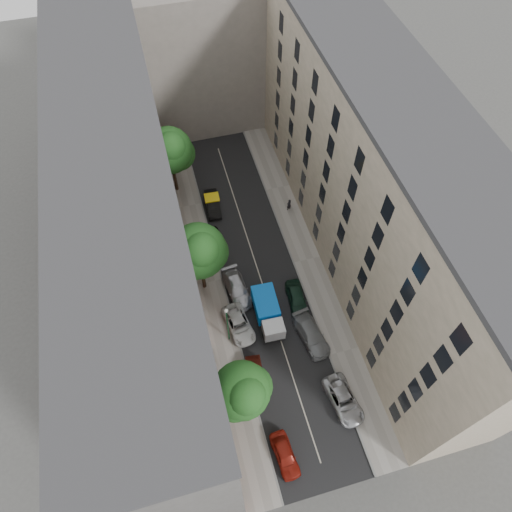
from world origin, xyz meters
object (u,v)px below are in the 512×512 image
object	(u,v)px
car_right_0	(343,400)
lamp_post	(227,322)
tree_mid	(200,253)
car_left_0	(285,455)
car_right_2	(297,298)
car_left_2	(239,325)
car_left_3	(237,288)
tree_near	(243,392)
tarp_truck	(268,312)
car_left_4	(216,242)
car_left_1	(255,377)
pedestrian	(289,205)
tree_far	(170,152)
car_left_5	(213,204)
car_right_1	(311,335)

from	to	relation	value
car_right_0	lamp_post	distance (m)	12.51
tree_mid	lamp_post	size ratio (longest dim) A/B	1.55
car_left_0	car_right_2	xyz separation A→B (m)	(5.60, 13.89, 0.05)
car_left_2	car_right_2	bearing A→B (deg)	3.57
car_left_3	tree_near	xyz separation A→B (m)	(-2.35, -12.17, 5.12)
tarp_truck	car_left_4	world-z (taller)	tarp_truck
tarp_truck	tree_mid	world-z (taller)	tree_mid
car_left_1	pedestrian	xyz separation A→B (m)	(9.17, 18.75, 0.31)
tree_near	tree_mid	bearing A→B (deg)	92.95
tree_far	lamp_post	world-z (taller)	tree_far
car_left_5	tree_near	size ratio (longest dim) A/B	0.51
car_left_3	car_left_1	bearing A→B (deg)	-99.65
car_left_0	car_left_1	bearing A→B (deg)	90.40
car_right_1	pedestrian	size ratio (longest dim) A/B	3.09
car_right_2	tree_mid	distance (m)	11.15
car_left_5	tree_mid	size ratio (longest dim) A/B	0.46
car_left_4	pedestrian	world-z (taller)	pedestrian
tarp_truck	pedestrian	world-z (taller)	tarp_truck
tarp_truck	pedestrian	bearing A→B (deg)	66.42
car_left_2	car_right_1	world-z (taller)	car_right_1
car_left_5	car_right_1	bearing A→B (deg)	-69.99
car_right_2	lamp_post	bearing A→B (deg)	-159.15
car_left_4	pedestrian	distance (m)	9.75
car_left_0	car_right_0	size ratio (longest dim) A/B	0.82
lamp_post	pedestrian	distance (m)	17.94
car_right_0	car_right_2	distance (m)	10.93
car_right_1	lamp_post	world-z (taller)	lamp_post
car_left_1	pedestrian	world-z (taller)	pedestrian
car_left_0	pedestrian	distance (m)	27.21
tarp_truck	tree_near	bearing A→B (deg)	-115.94
car_left_3	tree_far	world-z (taller)	tree_far
car_left_0	lamp_post	xyz separation A→B (m)	(-2.03, 11.64, 3.24)
car_left_0	tree_far	distance (m)	33.04
car_right_1	car_right_2	bearing A→B (deg)	81.90
car_left_5	tree_near	distance (m)	24.73
car_right_1	car_left_2	bearing A→B (deg)	146.29
car_left_2	tree_mid	size ratio (longest dim) A/B	0.51
car_left_4	tree_far	bearing A→B (deg)	102.69
car_right_0	tree_near	bearing A→B (deg)	163.76
car_left_0	pedestrian	size ratio (longest dim) A/B	2.43
car_left_0	car_left_1	distance (m)	7.12
pedestrian	car_left_5	bearing A→B (deg)	-40.78
car_left_1	tree_mid	distance (m)	12.58
lamp_post	car_right_1	bearing A→B (deg)	-14.18
tarp_truck	car_left_5	world-z (taller)	tarp_truck
lamp_post	pedestrian	bearing A→B (deg)	53.30
car_left_3	car_right_0	bearing A→B (deg)	-70.73
tarp_truck	car_left_1	world-z (taller)	tarp_truck
car_right_2	tarp_truck	bearing A→B (deg)	-158.50
tree_near	tree_far	bearing A→B (deg)	92.37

